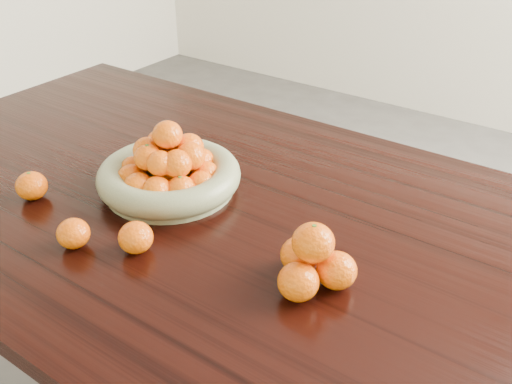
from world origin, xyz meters
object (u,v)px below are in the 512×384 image
Objects in this scene: loose_orange_0 at (32,186)px; orange_pyramid at (312,262)px; dining_table at (249,252)px; fruit_bowl at (169,171)px.

orange_pyramid is at bearing 8.94° from loose_orange_0.
loose_orange_0 is at bearing -153.68° from dining_table.
dining_table is 0.49m from loose_orange_0.
fruit_bowl reaches higher than orange_pyramid.
orange_pyramid is (0.42, -0.10, 0.00)m from fruit_bowl.
fruit_bowl reaches higher than loose_orange_0.
orange_pyramid reaches higher than dining_table.
dining_table is 13.90× the size of orange_pyramid.
fruit_bowl is at bearing 166.75° from orange_pyramid.
fruit_bowl is 0.29m from loose_orange_0.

